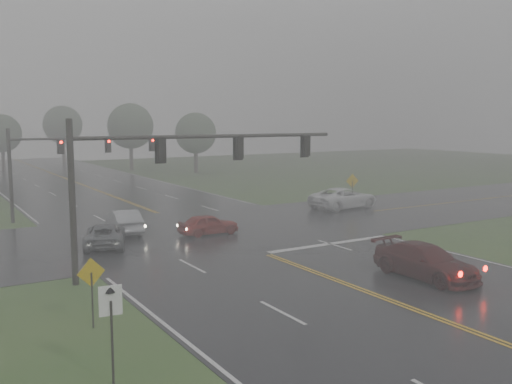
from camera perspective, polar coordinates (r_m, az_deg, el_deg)
ground at (r=20.82m, az=23.11°, el=-13.63°), size 180.00×180.00×0.00m
main_road at (r=35.75m, az=-3.92°, el=-4.38°), size 18.00×160.00×0.02m
cross_street at (r=37.51m, az=-5.32°, el=-3.85°), size 120.00×14.00×0.02m
stop_bar at (r=33.55m, az=7.42°, el=-5.21°), size 8.50×0.50×0.01m
sedan_maroon at (r=27.49m, az=16.55°, el=-8.26°), size 2.32×5.34×1.53m
sedan_red at (r=36.12m, az=-4.76°, el=-4.27°), size 3.84×1.59×1.30m
sedan_silver at (r=37.47m, az=-13.04°, el=-4.02°), size 2.12×4.75×1.51m
car_grey at (r=33.85m, az=-14.83°, el=-5.28°), size 3.58×5.10×1.29m
pickup_white at (r=47.12m, az=8.74°, el=-1.61°), size 6.29×3.41×1.68m
signal_gantry_near at (r=27.03m, az=-8.99°, el=2.75°), size 14.00×0.32×7.26m
signal_gantry_far at (r=43.73m, az=-18.73°, el=3.52°), size 11.77×0.33×6.61m
sign_diamond_west at (r=20.73m, az=-16.13°, el=-8.53°), size 1.03×0.23×2.49m
sign_arrow_white at (r=16.16m, az=-14.29°, el=-11.94°), size 0.63×0.12×2.81m
sign_diamond_east at (r=47.40m, az=9.61°, el=0.71°), size 1.14×0.27×2.78m
tree_ne_a at (r=83.02m, az=-12.44°, el=6.44°), size 6.45×6.45×9.48m
tree_n_mid at (r=88.64m, az=-24.09°, el=5.37°), size 5.41×5.41×7.95m
tree_e_near at (r=77.45m, az=-6.06°, el=5.86°), size 5.54×5.54×8.13m
tree_n_far at (r=102.62m, az=-18.77°, el=6.37°), size 6.48×6.48×9.52m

